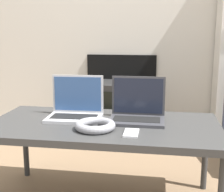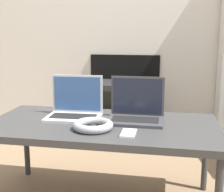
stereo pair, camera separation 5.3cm
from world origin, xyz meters
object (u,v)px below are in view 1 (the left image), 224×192
(laptop_left, at_px, (76,108))
(headphones, at_px, (95,125))
(phone, at_px, (131,133))
(tv, at_px, (118,107))
(laptop_right, at_px, (137,110))

(laptop_left, relative_size, headphones, 1.50)
(phone, bearing_deg, headphones, 167.49)
(headphones, bearing_deg, phone, -12.51)
(headphones, distance_m, tv, 1.45)
(laptop_right, relative_size, tv, 0.53)
(laptop_left, xyz_separation_m, laptop_right, (0.35, 0.00, 0.00))
(laptop_left, xyz_separation_m, phone, (0.34, -0.24, -0.05))
(phone, bearing_deg, tv, 100.26)
(laptop_right, relative_size, phone, 2.42)
(headphones, height_order, tv, headphones)
(laptop_left, xyz_separation_m, headphones, (0.16, -0.20, -0.03))
(phone, distance_m, tv, 1.51)
(laptop_right, bearing_deg, laptop_left, -179.73)
(laptop_left, bearing_deg, headphones, -54.21)
(headphones, xyz_separation_m, tv, (-0.08, 1.42, -0.25))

